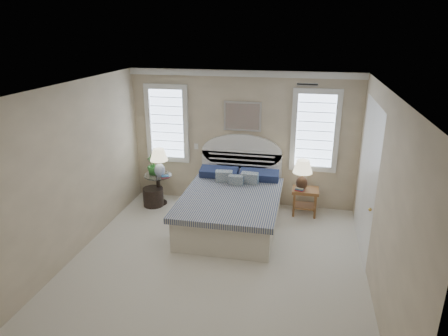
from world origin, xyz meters
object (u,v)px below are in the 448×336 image
Objects in this scene: side_table_left at (158,186)px; bed at (232,205)px; floor_pot at (153,197)px; nightstand_right at (305,196)px; lamp_right at (303,172)px; lamp_left at (159,159)px.

bed is at bearing -19.74° from side_table_left.
side_table_left reaches higher than floor_pot.
nightstand_right is 0.89× the size of lamp_right.
lamp_left reaches higher than side_table_left.
bed is at bearing -15.58° from floor_pot.
floor_pot is (-3.03, -0.21, -0.20)m from nightstand_right.
lamp_right reaches higher than nightstand_right.
lamp_left is at bearing 161.05° from bed.
lamp_right is (2.95, 0.17, 0.71)m from floor_pot.
bed is 1.81m from floor_pot.
side_table_left is 2.95m from nightstand_right.
lamp_right is at bearing 1.18° from side_table_left.
side_table_left is 1.19× the size of nightstand_right.
bed is 3.80× the size of lamp_right.
bed reaches higher than nightstand_right.
nightstand_right reaches higher than floor_pot.
lamp_left is 0.96× the size of lamp_right.
bed is 1.47m from lamp_right.
floor_pot is 0.72× the size of lamp_left.
lamp_right is (-0.08, -0.04, 0.51)m from nightstand_right.
bed is at bearing -18.95° from lamp_left.
side_table_left is (-1.65, 0.59, 0.00)m from bed.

